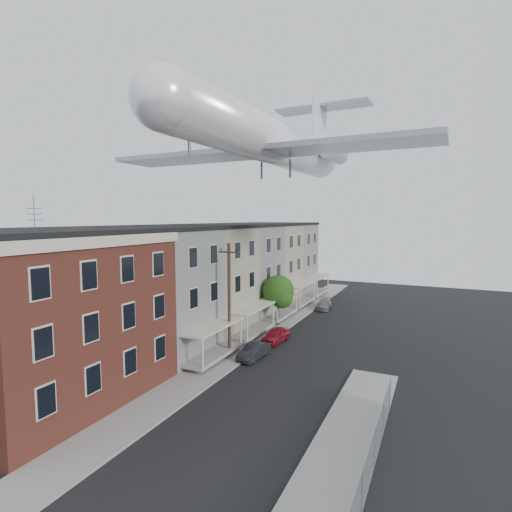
{
  "coord_description": "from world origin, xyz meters",
  "views": [
    {
      "loc": [
        9.22,
        -9.09,
        10.95
      ],
      "look_at": [
        0.42,
        9.98,
        8.94
      ],
      "focal_mm": 28.0,
      "sensor_mm": 36.0,
      "label": 1
    }
  ],
  "objects_px": {
    "car_near": "(276,335)",
    "car_mid": "(254,351)",
    "utility_pole": "(229,298)",
    "airplane": "(274,142)",
    "street_tree": "(279,293)",
    "car_far": "(324,304)"
  },
  "relations": [
    {
      "from": "car_near",
      "to": "car_mid",
      "type": "bearing_deg",
      "value": -85.68
    },
    {
      "from": "utility_pole",
      "to": "car_mid",
      "type": "distance_m",
      "value": 4.56
    },
    {
      "from": "car_near",
      "to": "airplane",
      "type": "height_order",
      "value": "airplane"
    },
    {
      "from": "street_tree",
      "to": "car_far",
      "type": "relative_size",
      "value": 1.34
    },
    {
      "from": "airplane",
      "to": "car_near",
      "type": "bearing_deg",
      "value": 104.48
    },
    {
      "from": "car_near",
      "to": "airplane",
      "type": "bearing_deg",
      "value": -71.2
    },
    {
      "from": "street_tree",
      "to": "utility_pole",
      "type": "bearing_deg",
      "value": -91.89
    },
    {
      "from": "car_far",
      "to": "airplane",
      "type": "xyz_separation_m",
      "value": [
        0.01,
        -16.18,
        16.41
      ]
    },
    {
      "from": "car_near",
      "to": "airplane",
      "type": "relative_size",
      "value": 0.13
    },
    {
      "from": "street_tree",
      "to": "car_far",
      "type": "height_order",
      "value": "street_tree"
    },
    {
      "from": "utility_pole",
      "to": "airplane",
      "type": "distance_m",
      "value": 12.92
    },
    {
      "from": "car_mid",
      "to": "airplane",
      "type": "bearing_deg",
      "value": 84.48
    },
    {
      "from": "utility_pole",
      "to": "airplane",
      "type": "height_order",
      "value": "airplane"
    },
    {
      "from": "utility_pole",
      "to": "street_tree",
      "type": "height_order",
      "value": "utility_pole"
    },
    {
      "from": "utility_pole",
      "to": "car_far",
      "type": "distance_m",
      "value": 19.86
    },
    {
      "from": "airplane",
      "to": "street_tree",
      "type": "bearing_deg",
      "value": 107.25
    },
    {
      "from": "car_near",
      "to": "car_far",
      "type": "relative_size",
      "value": 0.95
    },
    {
      "from": "car_mid",
      "to": "car_far",
      "type": "xyz_separation_m",
      "value": [
        0.44,
        18.95,
        -0.03
      ]
    },
    {
      "from": "street_tree",
      "to": "car_near",
      "type": "relative_size",
      "value": 1.41
    },
    {
      "from": "car_mid",
      "to": "car_far",
      "type": "distance_m",
      "value": 18.95
    },
    {
      "from": "utility_pole",
      "to": "airplane",
      "type": "relative_size",
      "value": 0.31
    },
    {
      "from": "street_tree",
      "to": "car_near",
      "type": "bearing_deg",
      "value": -71.82
    }
  ]
}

